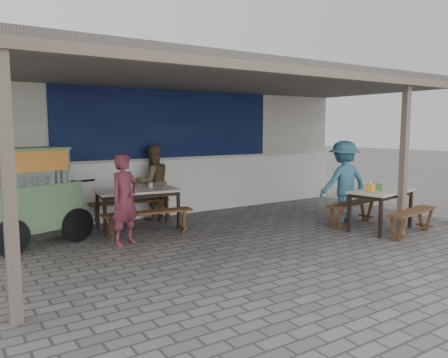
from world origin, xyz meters
TOP-DOWN VIEW (x-y plane):
  - ground at (0.00, 0.00)m, footprint 60.00×60.00m
  - back_wall at (-0.00, 3.58)m, footprint 9.00×1.28m
  - warung_roof at (0.02, 0.90)m, footprint 9.00×4.21m
  - table_left at (-1.38, 2.04)m, footprint 1.55×0.93m
  - bench_left_street at (-1.45, 1.43)m, footprint 1.59×0.46m
  - bench_left_wall at (-1.31, 2.66)m, footprint 1.59×0.46m
  - table_right at (2.35, -0.48)m, footprint 1.39×0.92m
  - bench_right_street at (2.45, -1.05)m, footprint 1.41×0.51m
  - bench_right_wall at (2.25, 0.10)m, footprint 1.41×0.51m
  - vendor_cart at (-3.21, 1.94)m, footprint 1.86×1.18m
  - patron_street_side at (-1.96, 1.15)m, footprint 0.64×0.53m
  - patron_wall_side at (-0.75, 2.75)m, footprint 0.76×0.60m
  - patron_right_table at (2.33, 0.40)m, footprint 1.14×0.78m
  - tissue_box at (2.08, -0.43)m, footprint 0.15×0.15m
  - donation_box at (2.29, -0.41)m, footprint 0.17×0.12m
  - condiment_jar at (-1.07, 2.15)m, footprint 0.08×0.08m
  - condiment_bowl at (-1.67, 2.12)m, footprint 0.24×0.24m

SIDE VIEW (x-z plane):
  - ground at x=0.00m, z-range 0.00..0.00m
  - bench_right_street at x=2.45m, z-range 0.11..0.56m
  - bench_right_wall at x=2.25m, z-range 0.11..0.56m
  - bench_left_street at x=-1.45m, z-range 0.12..0.57m
  - bench_left_wall at x=-1.31m, z-range 0.12..0.57m
  - table_right at x=2.35m, z-range 0.29..1.04m
  - table_left at x=-1.38m, z-range 0.30..1.05m
  - patron_street_side at x=-1.96m, z-range 0.00..1.48m
  - patron_wall_side at x=-0.75m, z-range 0.00..1.54m
  - condiment_bowl at x=-1.67m, z-range 0.75..0.80m
  - condiment_jar at x=-1.07m, z-range 0.75..0.84m
  - donation_box at x=2.29m, z-range 0.75..0.86m
  - tissue_box at x=2.08m, z-range 0.75..0.88m
  - patron_right_table at x=2.33m, z-range 0.00..1.63m
  - vendor_cart at x=-3.21m, z-range 0.07..1.64m
  - back_wall at x=0.00m, z-range -0.03..3.47m
  - warung_roof at x=0.02m, z-range 1.31..4.12m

